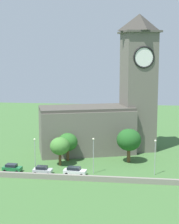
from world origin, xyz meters
The scene contains 12 objects.
ground_plane centered at (0.00, 15.00, 0.00)m, with size 200.00×200.00×0.00m, color #3D6633.
church centered at (4.52, 20.71, 10.98)m, with size 32.28×19.67×35.67m.
quay_barrier centered at (0.00, -3.37, 0.56)m, with size 44.20×0.70×1.12m, color gray.
car_green centered at (-14.58, 0.40, 0.85)m, with size 4.24×2.36×1.68m.
car_silver centered at (-7.60, -0.27, 0.85)m, with size 4.08×2.33×1.69m.
car_white centered at (-0.68, 0.13, 0.85)m, with size 4.95×2.55×1.68m.
streetlamp_west_mid centered at (-9.67, 1.45, 4.83)m, with size 0.44×0.44×7.28m.
streetlamp_central centered at (3.17, 1.40, 5.12)m, with size 0.44×0.44×7.79m.
streetlamp_east_mid centered at (16.13, 2.29, 5.02)m, with size 0.44×0.44×7.60m.
tree_by_tower centered at (10.40, 10.90, 5.40)m, with size 5.78×5.78×8.05m.
tree_riverside_west centered at (-5.18, 6.25, 4.50)m, with size 4.52×4.52×6.58m.
tree_churchyard centered at (-4.12, 10.19, 4.57)m, with size 4.75×4.75×6.75m.
Camera 1 is at (12.36, -72.67, 24.81)m, focal length 58.06 mm.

